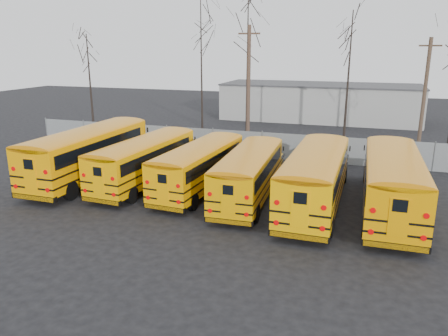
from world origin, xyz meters
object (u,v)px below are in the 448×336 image
(bus_c, at_px, (201,163))
(bus_e, at_px, (316,174))
(utility_pole_right, at_px, (424,98))
(bus_a, at_px, (90,149))
(bus_b, at_px, (146,157))
(bus_f, at_px, (392,178))
(bus_d, at_px, (250,170))
(utility_pole_left, at_px, (248,87))

(bus_c, height_order, bus_e, bus_e)
(bus_e, bearing_deg, utility_pole_right, 65.67)
(bus_a, relative_size, bus_e, 1.06)
(bus_b, relative_size, bus_f, 0.92)
(bus_a, distance_m, bus_b, 3.87)
(bus_c, relative_size, bus_f, 0.89)
(bus_d, bearing_deg, bus_e, -5.51)
(bus_b, relative_size, bus_e, 0.94)
(bus_f, bearing_deg, bus_a, 178.06)
(bus_c, xyz_separation_m, bus_d, (3.16, -0.63, 0.01))
(bus_c, xyz_separation_m, utility_pole_right, (12.91, 12.41, 2.92))
(bus_e, distance_m, utility_pole_right, 14.83)
(bus_e, relative_size, bus_f, 0.99)
(bus_e, bearing_deg, bus_f, 5.62)
(bus_e, xyz_separation_m, bus_f, (3.76, 0.34, 0.02))
(bus_d, height_order, bus_e, bus_e)
(bus_b, bearing_deg, utility_pole_left, 77.28)
(bus_f, relative_size, utility_pole_right, 1.30)
(bus_a, bearing_deg, bus_d, -2.72)
(bus_b, height_order, bus_f, bus_f)
(bus_b, bearing_deg, bus_f, 1.29)
(bus_b, distance_m, bus_d, 6.79)
(bus_d, relative_size, utility_pole_left, 1.04)
(bus_b, distance_m, bus_c, 3.61)
(bus_a, height_order, bus_c, bus_a)
(bus_c, xyz_separation_m, utility_pole_left, (-0.31, 11.47, 3.42))
(utility_pole_left, bearing_deg, bus_c, -88.71)
(bus_d, distance_m, bus_e, 3.64)
(bus_f, bearing_deg, bus_e, -175.71)
(utility_pole_left, bearing_deg, bus_d, -74.28)
(bus_b, bearing_deg, utility_pole_right, 40.22)
(bus_a, xyz_separation_m, bus_c, (7.47, 0.13, -0.32))
(utility_pole_right, bearing_deg, bus_a, -125.82)
(utility_pole_left, bearing_deg, bus_b, -106.31)
(bus_c, distance_m, utility_pole_right, 18.14)
(bus_a, height_order, bus_b, bus_a)
(bus_a, xyz_separation_m, bus_f, (18.01, -0.35, -0.09))
(bus_a, bearing_deg, utility_pole_left, 58.32)
(bus_b, xyz_separation_m, bus_d, (6.76, -0.66, -0.06))
(bus_e, bearing_deg, bus_d, 177.61)
(bus_c, bearing_deg, bus_a, -175.61)
(bus_a, distance_m, utility_pole_right, 24.06)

